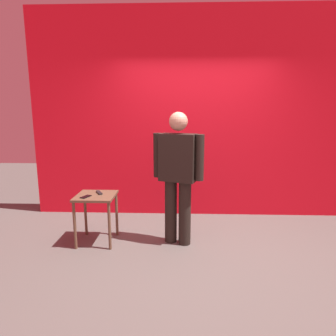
{
  "coord_description": "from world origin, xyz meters",
  "views": [
    {
      "loc": [
        -0.24,
        -3.31,
        1.71
      ],
      "look_at": [
        -0.39,
        0.55,
        0.95
      ],
      "focal_mm": 32.03,
      "sensor_mm": 36.0,
      "label": 1
    }
  ],
  "objects_px": {
    "standing_person": "(178,172)",
    "side_table": "(96,203)",
    "tv_remote": "(99,193)",
    "cell_phone": "(86,197)"
  },
  "relations": [
    {
      "from": "side_table",
      "to": "cell_phone",
      "type": "bearing_deg",
      "value": -133.97
    },
    {
      "from": "cell_phone",
      "to": "tv_remote",
      "type": "distance_m",
      "value": 0.21
    },
    {
      "from": "standing_person",
      "to": "side_table",
      "type": "distance_m",
      "value": 1.13
    },
    {
      "from": "standing_person",
      "to": "tv_remote",
      "type": "relative_size",
      "value": 9.89
    },
    {
      "from": "tv_remote",
      "to": "side_table",
      "type": "bearing_deg",
      "value": -138.11
    },
    {
      "from": "standing_person",
      "to": "tv_remote",
      "type": "xyz_separation_m",
      "value": [
        -1.03,
        0.06,
        -0.3
      ]
    },
    {
      "from": "side_table",
      "to": "cell_phone",
      "type": "relative_size",
      "value": 4.42
    },
    {
      "from": "standing_person",
      "to": "side_table",
      "type": "bearing_deg",
      "value": -179.17
    },
    {
      "from": "side_table",
      "to": "tv_remote",
      "type": "xyz_separation_m",
      "value": [
        0.03,
        0.07,
        0.12
      ]
    },
    {
      "from": "standing_person",
      "to": "cell_phone",
      "type": "height_order",
      "value": "standing_person"
    }
  ]
}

